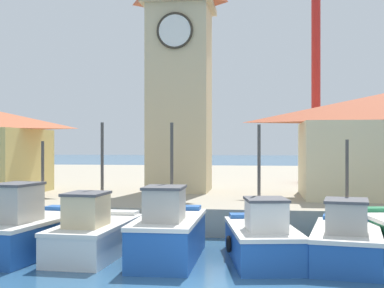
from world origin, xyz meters
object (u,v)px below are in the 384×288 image
(fishing_boat_left_inner, at_px, (95,234))
(fishing_boat_mid_right, at_px, (347,241))
(clock_tower, at_px, (180,61))
(fishing_boat_mid_left, at_px, (168,233))
(fishing_boat_center, at_px, (262,239))
(fishing_boat_left_outer, at_px, (31,230))
(port_crane_near, at_px, (317,73))

(fishing_boat_left_inner, xyz_separation_m, fishing_boat_mid_right, (7.67, -0.14, -0.02))
(clock_tower, bearing_deg, fishing_boat_mid_left, -82.96)
(fishing_boat_mid_left, xyz_separation_m, fishing_boat_mid_right, (5.27, 0.21, -0.14))
(fishing_boat_center, height_order, fishing_boat_mid_right, fishing_boat_center)
(fishing_boat_mid_right, bearing_deg, fishing_boat_mid_left, -177.72)
(fishing_boat_mid_right, relative_size, clock_tower, 0.33)
(fishing_boat_left_outer, bearing_deg, fishing_boat_center, -0.06)
(fishing_boat_left_inner, height_order, fishing_boat_center, fishing_boat_left_inner)
(fishing_boat_center, height_order, clock_tower, clock_tower)
(fishing_boat_mid_left, relative_size, clock_tower, 0.31)
(fishing_boat_center, relative_size, fishing_boat_mid_right, 0.98)
(fishing_boat_left_inner, relative_size, clock_tower, 0.33)
(fishing_boat_mid_left, xyz_separation_m, clock_tower, (-1.40, 11.37, 6.98))
(fishing_boat_left_inner, bearing_deg, clock_tower, 84.81)
(fishing_boat_mid_right, height_order, port_crane_near, port_crane_near)
(fishing_boat_left_inner, distance_m, fishing_boat_mid_right, 7.67)
(fishing_boat_mid_left, height_order, port_crane_near, port_crane_near)
(fishing_boat_mid_left, relative_size, fishing_boat_center, 0.95)
(fishing_boat_center, bearing_deg, port_crane_near, 79.25)
(fishing_boat_mid_left, height_order, clock_tower, clock_tower)
(clock_tower, bearing_deg, fishing_boat_center, -69.30)
(fishing_boat_mid_left, distance_m, fishing_boat_mid_right, 5.27)
(fishing_boat_mid_right, bearing_deg, port_crane_near, 86.98)
(clock_tower, bearing_deg, port_crane_near, 41.87)
(fishing_boat_left_inner, height_order, fishing_boat_mid_left, fishing_boat_left_inner)
(fishing_boat_left_outer, relative_size, fishing_boat_mid_right, 1.07)
(clock_tower, relative_size, port_crane_near, 0.78)
(fishing_boat_left_outer, relative_size, fishing_boat_mid_left, 1.15)
(fishing_boat_mid_right, distance_m, clock_tower, 14.82)
(fishing_boat_left_outer, bearing_deg, fishing_boat_mid_right, -0.18)
(fishing_boat_center, height_order, port_crane_near, port_crane_near)
(port_crane_near, bearing_deg, fishing_boat_mid_left, -108.86)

